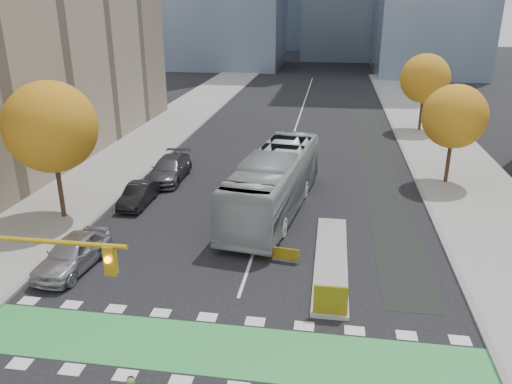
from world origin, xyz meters
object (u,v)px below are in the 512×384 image
(parked_car_c, at_px, (169,169))
(parked_car_b, at_px, (138,195))
(tree_west, at_px, (51,127))
(bus, at_px, (274,182))
(tree_east_far, at_px, (425,79))
(hazard_board, at_px, (331,300))
(parked_car_a, at_px, (73,253))
(tree_east_near, at_px, (455,117))

(parked_car_c, bearing_deg, parked_car_b, -96.26)
(tree_west, height_order, bus, tree_west)
(parked_car_c, bearing_deg, tree_east_far, 40.76)
(hazard_board, relative_size, tree_west, 0.17)
(hazard_board, relative_size, parked_car_b, 0.34)
(bus, xyz_separation_m, parked_car_a, (-8.79, -8.76, -1.06))
(parked_car_b, xyz_separation_m, parked_car_c, (0.46, 5.00, 0.14))
(parked_car_b, bearing_deg, parked_car_a, -90.30)
(parked_car_b, bearing_deg, tree_east_near, 19.80)
(hazard_board, xyz_separation_m, tree_east_far, (8.50, 33.80, 4.44))
(bus, bearing_deg, tree_west, -157.99)
(hazard_board, xyz_separation_m, tree_west, (-16.00, 7.80, 4.82))
(bus, height_order, parked_car_a, bus)
(tree_east_near, distance_m, parked_car_b, 21.99)
(tree_west, relative_size, bus, 0.61)
(tree_east_near, bearing_deg, parked_car_c, -173.62)
(bus, bearing_deg, parked_car_c, 158.45)
(parked_car_a, bearing_deg, tree_east_far, 61.62)
(tree_east_far, height_order, bus, tree_east_far)
(hazard_board, xyz_separation_m, tree_east_near, (8.00, 17.80, 4.06))
(parked_car_a, distance_m, parked_car_c, 13.40)
(tree_east_near, distance_m, bus, 13.82)
(tree_west, bearing_deg, tree_east_far, 46.70)
(hazard_board, height_order, parked_car_a, parked_car_a)
(tree_east_near, xyz_separation_m, parked_car_c, (-19.88, -2.22, -4.04))
(parked_car_a, relative_size, parked_car_c, 0.86)
(tree_east_far, height_order, parked_car_a, tree_east_far)
(hazard_board, height_order, tree_west, tree_west)
(hazard_board, bearing_deg, bus, 108.35)
(tree_east_far, xyz_separation_m, parked_car_a, (-20.92, -31.61, -4.41))
(parked_car_a, bearing_deg, hazard_board, -4.88)
(tree_west, height_order, tree_east_near, tree_west)
(bus, height_order, parked_car_c, bus)
(hazard_board, bearing_deg, tree_east_near, 65.80)
(tree_east_near, relative_size, parked_car_c, 1.25)
(tree_west, relative_size, tree_east_near, 1.16)
(parked_car_c, bearing_deg, parked_car_a, -93.34)
(tree_east_far, distance_m, parked_car_a, 38.16)
(tree_east_near, bearing_deg, parked_car_b, -160.45)
(hazard_board, height_order, tree_east_near, tree_east_near)
(hazard_board, bearing_deg, parked_car_a, 170.00)
(tree_east_near, xyz_separation_m, parked_car_a, (-20.42, -15.61, -4.04))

